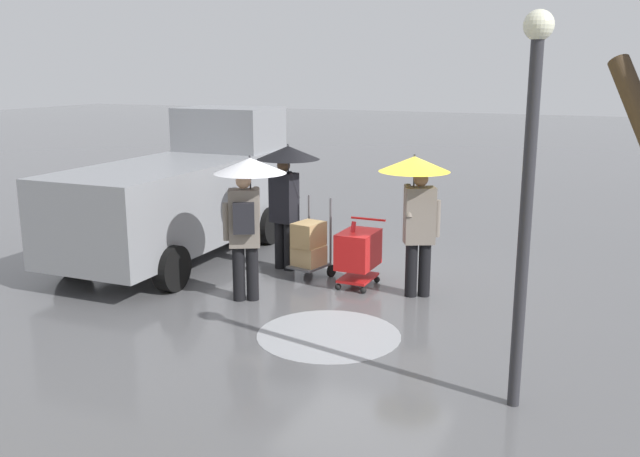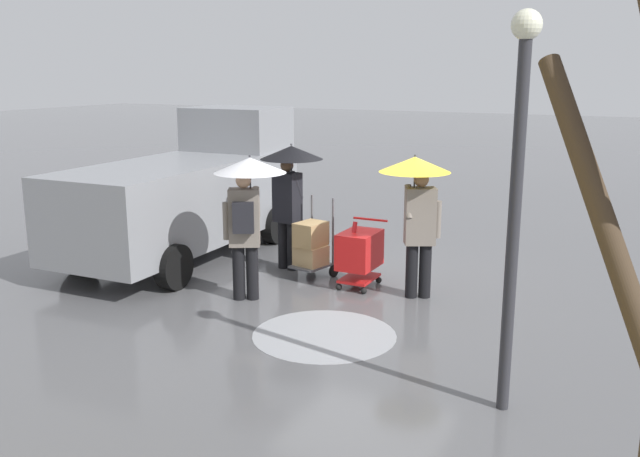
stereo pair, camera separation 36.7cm
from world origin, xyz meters
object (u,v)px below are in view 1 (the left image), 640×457
pedestrian_pink_side (247,196)px  pedestrian_black_side (417,193)px  shopping_cart_vendor (358,251)px  hand_dolly_boxes (309,245)px  pedestrian_white_side (286,177)px  cargo_van_parked_right (185,192)px  street_lamp (529,174)px

pedestrian_pink_side → pedestrian_black_side: size_ratio=1.00×
shopping_cart_vendor → hand_dolly_boxes: hand_dolly_boxes is taller
pedestrian_pink_side → pedestrian_white_side: size_ratio=1.00×
cargo_van_parked_right → pedestrian_pink_side: size_ratio=2.50×
hand_dolly_boxes → pedestrian_black_side: bearing=174.5°
cargo_van_parked_right → pedestrian_black_side: bearing=172.6°
street_lamp → pedestrian_black_side: bearing=-56.9°
cargo_van_parked_right → shopping_cart_vendor: bearing=172.3°
pedestrian_white_side → shopping_cart_vendor: bearing=165.1°
shopping_cart_vendor → pedestrian_pink_side: 2.03m
pedestrian_pink_side → cargo_van_parked_right: bearing=-37.1°
shopping_cart_vendor → pedestrian_black_side: 1.37m
cargo_van_parked_right → pedestrian_white_side: (-2.11, 0.10, 0.41)m
pedestrian_white_side → street_lamp: (-4.29, 3.43, 0.79)m
shopping_cart_vendor → pedestrian_white_side: 1.80m
shopping_cart_vendor → street_lamp: size_ratio=0.27×
pedestrian_white_side → pedestrian_black_side: bearing=168.5°
pedestrian_black_side → street_lamp: size_ratio=0.56×
cargo_van_parked_right → hand_dolly_boxes: cargo_van_parked_right is taller
hand_dolly_boxes → street_lamp: bearing=140.1°
shopping_cart_vendor → pedestrian_white_side: (1.43, -0.38, 1.02)m
pedestrian_pink_side → street_lamp: size_ratio=0.56×
pedestrian_white_side → street_lamp: size_ratio=0.56×
street_lamp → shopping_cart_vendor: bearing=-46.8°
cargo_van_parked_right → street_lamp: bearing=151.1°
pedestrian_white_side → street_lamp: bearing=141.4°
pedestrian_black_side → shopping_cart_vendor: bearing=-6.0°
hand_dolly_boxes → cargo_van_parked_right: bearing=-8.6°
cargo_van_parked_right → street_lamp: (-6.40, 3.53, 1.19)m
cargo_van_parked_right → hand_dolly_boxes: bearing=171.4°
street_lamp → hand_dolly_boxes: bearing=-39.9°
hand_dolly_boxes → street_lamp: street_lamp is taller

